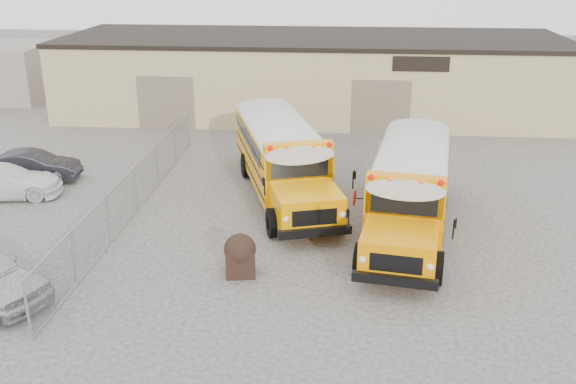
# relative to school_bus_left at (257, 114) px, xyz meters

# --- Properties ---
(ground) EXTENTS (120.00, 120.00, 0.00)m
(ground) POSITION_rel_school_bus_left_xyz_m (2.37, -11.70, -1.79)
(ground) COLOR #3D3A38
(ground) RESTS_ON ground
(warehouse) EXTENTS (30.20, 10.20, 4.67)m
(warehouse) POSITION_rel_school_bus_left_xyz_m (2.37, 8.29, 0.58)
(warehouse) COLOR tan
(warehouse) RESTS_ON ground
(chainlink_fence) EXTENTS (0.07, 18.07, 1.81)m
(chainlink_fence) POSITION_rel_school_bus_left_xyz_m (-3.63, -8.70, -0.89)
(chainlink_fence) COLOR gray
(chainlink_fence) RESTS_ON ground
(school_bus_left) EXTENTS (5.51, 10.86, 3.09)m
(school_bus_left) POSITION_rel_school_bus_left_xyz_m (0.00, 0.00, 0.00)
(school_bus_left) COLOR #FE9F00
(school_bus_left) RESTS_ON ground
(school_bus_right) EXTENTS (4.08, 10.62, 3.03)m
(school_bus_right) POSITION_rel_school_bus_left_xyz_m (7.82, -3.01, -0.04)
(school_bus_right) COLOR orange
(school_bus_right) RESTS_ON ground
(tarp_bundle) EXTENTS (1.05, 1.01, 1.38)m
(tarp_bundle) POSITION_rel_school_bus_left_xyz_m (1.26, -13.57, -1.08)
(tarp_bundle) COLOR black
(tarp_bundle) RESTS_ON ground
(car_white) EXTENTS (5.02, 2.76, 1.38)m
(car_white) POSITION_rel_school_bus_left_xyz_m (-9.58, -7.72, -1.10)
(car_white) COLOR white
(car_white) RESTS_ON ground
(car_dark) EXTENTS (4.16, 1.80, 1.33)m
(car_dark) POSITION_rel_school_bus_left_xyz_m (-9.24, -5.70, -1.12)
(car_dark) COLOR black
(car_dark) RESTS_ON ground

